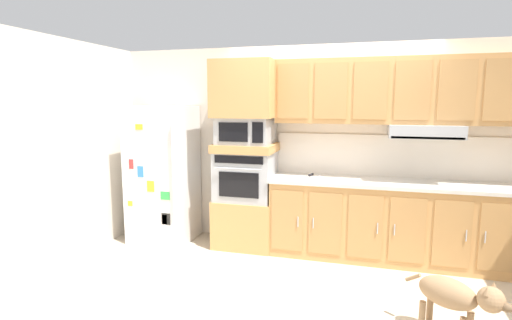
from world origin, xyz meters
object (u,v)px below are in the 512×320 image
Objects in this scene: microwave at (246,131)px; screwdriver at (312,175)px; refrigerator at (163,174)px; dog at (456,296)px; built_in_oven at (246,175)px.

microwave reaches higher than screwdriver.
dog is at bearing -24.25° from refrigerator.
screwdriver is 2.17m from dog.
microwave is 0.94× the size of dog.
microwave reaches higher than dog.
microwave is at bearing -0.77° from built_in_oven.
built_in_oven is 0.56m from microwave.
refrigerator reaches higher than built_in_oven.
refrigerator reaches higher than dog.
refrigerator is 1.26m from microwave.
microwave is (0.00, -0.00, 0.56)m from built_in_oven.
microwave is at bearing 3.49° from refrigerator.
refrigerator is at bearing -176.51° from built_in_oven.
refrigerator is 2.58× the size of dog.
screwdriver is (0.81, 0.09, 0.03)m from built_in_oven.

